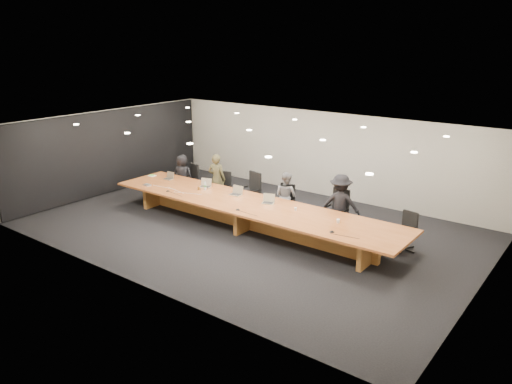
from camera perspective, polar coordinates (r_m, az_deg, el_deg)
ground at (r=13.88m, az=-0.75°, el=-4.24°), size 12.00×12.00×0.00m
back_wall at (r=16.68m, az=7.70°, el=4.31°), size 12.00×0.02×2.80m
left_wall_panel at (r=17.61m, az=-16.28°, el=4.37°), size 0.08×7.84×2.74m
conference_table at (r=13.70m, az=-0.76°, el=-2.21°), size 9.00×1.80×0.75m
chair_far_left at (r=16.82m, az=-7.60°, el=1.40°), size 0.65×0.65×1.08m
chair_left at (r=15.84m, az=-3.90°, el=0.46°), size 0.65×0.65×1.05m
chair_mid_left at (r=15.19m, az=-0.77°, el=0.07°), size 0.73×0.73×1.20m
chair_mid_right at (r=14.40m, az=3.26°, el=-1.19°), size 0.62×0.62×1.07m
chair_right at (r=13.67m, az=9.14°, el=-2.13°), size 0.64×0.64×1.20m
chair_far_right at (r=12.89m, az=16.63°, el=-4.33°), size 0.61×0.61×1.00m
person_a at (r=16.80m, az=-8.39°, el=1.91°), size 0.79×0.65×1.39m
person_b at (r=15.82m, az=-4.51°, el=1.50°), size 0.67×0.53×1.62m
person_c at (r=14.39m, az=3.45°, el=-0.48°), size 0.76×0.63×1.42m
person_d at (r=13.56m, az=9.60°, el=-1.35°), size 1.20×0.95×1.63m
laptop_a at (r=16.17m, az=-10.02°, el=1.85°), size 0.30×0.23×0.23m
laptop_b at (r=15.13m, az=-5.88°, el=1.03°), size 0.40×0.34×0.26m
laptop_c at (r=14.32m, az=-2.36°, el=0.16°), size 0.35×0.27×0.26m
laptop_d at (r=13.58m, az=1.38°, el=-0.80°), size 0.39×0.34×0.26m
water_bottle at (r=14.87m, az=-5.84°, el=0.69°), size 0.10×0.10×0.24m
amber_mug at (r=14.91m, az=-6.55°, el=0.41°), size 0.09×0.09×0.09m
paper_cup_near at (r=13.09m, az=4.54°, el=-1.95°), size 0.09×0.09×0.08m
paper_cup_far at (r=12.36m, az=9.37°, el=-3.28°), size 0.11×0.11×0.10m
notepad at (r=16.69m, az=-11.78°, el=1.84°), size 0.24×0.19×0.01m
lime_gadget at (r=16.69m, az=-11.82°, el=1.90°), size 0.16×0.12×0.02m
av_box at (r=15.63m, az=-12.34°, el=0.79°), size 0.24×0.18×0.03m
mic_left at (r=14.92m, az=-10.05°, el=0.13°), size 0.11×0.11×0.03m
mic_center at (r=13.11m, az=-2.10°, el=-2.00°), size 0.15×0.15×0.03m
mic_right at (r=11.77m, az=8.68°, el=-4.48°), size 0.16×0.16×0.03m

